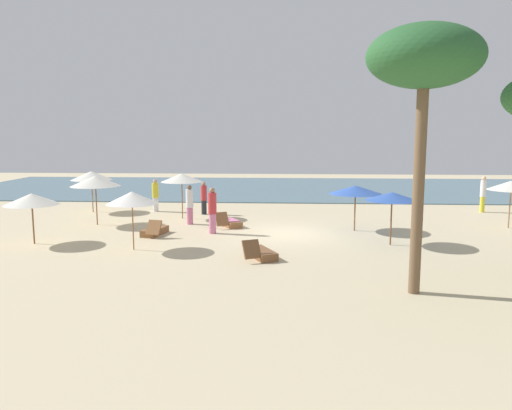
# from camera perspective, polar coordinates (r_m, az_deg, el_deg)

# --- Properties ---
(ground_plane) EXTENTS (60.00, 60.00, 0.00)m
(ground_plane) POSITION_cam_1_polar(r_m,az_deg,el_deg) (21.40, 3.69, -3.25)
(ground_plane) COLOR beige
(ocean_water) EXTENTS (48.00, 16.00, 0.06)m
(ocean_water) POSITION_cam_1_polar(r_m,az_deg,el_deg) (38.20, 3.49, 1.91)
(ocean_water) COLOR slate
(ocean_water) RESTS_ON ground_plane
(umbrella_0) EXTENTS (2.26, 2.26, 2.28)m
(umbrella_0) POSITION_cam_1_polar(r_m,az_deg,el_deg) (24.29, -17.66, 2.60)
(umbrella_0) COLOR brown
(umbrella_0) RESTS_ON ground_plane
(umbrella_1) EXTENTS (2.02, 2.02, 2.13)m
(umbrella_1) POSITION_cam_1_polar(r_m,az_deg,el_deg) (25.01, 26.85, 1.98)
(umbrella_1) COLOR olive
(umbrella_1) RESTS_ON ground_plane
(umbrella_2) EXTENTS (2.04, 2.04, 2.23)m
(umbrella_2) POSITION_cam_1_polar(r_m,az_deg,el_deg) (25.11, -8.37, 3.06)
(umbrella_2) COLOR brown
(umbrella_2) RESTS_ON ground_plane
(umbrella_3) EXTENTS (2.28, 2.28, 1.97)m
(umbrella_3) POSITION_cam_1_polar(r_m,az_deg,el_deg) (22.15, 11.16, 1.70)
(umbrella_3) COLOR brown
(umbrella_3) RESTS_ON ground_plane
(umbrella_4) EXTENTS (2.04, 2.04, 1.95)m
(umbrella_4) POSITION_cam_1_polar(r_m,az_deg,el_deg) (21.00, -23.98, 0.61)
(umbrella_4) COLOR brown
(umbrella_4) RESTS_ON ground_plane
(umbrella_5) EXTENTS (1.86, 1.86, 2.14)m
(umbrella_5) POSITION_cam_1_polar(r_m,az_deg,el_deg) (18.72, -13.81, 0.80)
(umbrella_5) COLOR brown
(umbrella_5) RESTS_ON ground_plane
(umbrella_6) EXTENTS (2.00, 2.00, 2.03)m
(umbrella_6) POSITION_cam_1_polar(r_m,az_deg,el_deg) (19.64, 15.10, 0.94)
(umbrella_6) COLOR brown
(umbrella_6) RESTS_ON ground_plane
(umbrella_7) EXTENTS (2.14, 2.14, 2.19)m
(umbrella_7) POSITION_cam_1_polar(r_m,az_deg,el_deg) (28.24, -18.07, 3.17)
(umbrella_7) COLOR olive
(umbrella_7) RESTS_ON ground_plane
(lounger_0) EXTENTS (1.24, 1.74, 0.74)m
(lounger_0) POSITION_cam_1_polar(r_m,az_deg,el_deg) (17.29, 0.51, -5.46)
(lounger_0) COLOR brown
(lounger_0) RESTS_ON ground_plane
(lounger_1) EXTENTS (1.28, 1.74, 0.73)m
(lounger_1) POSITION_cam_1_polar(r_m,az_deg,el_deg) (22.99, -2.98, -1.99)
(lounger_1) COLOR brown
(lounger_1) RESTS_ON ground_plane
(lounger_2) EXTENTS (0.93, 1.75, 0.72)m
(lounger_2) POSITION_cam_1_polar(r_m,az_deg,el_deg) (21.49, -11.36, -2.89)
(lounger_2) COLOR brown
(lounger_2) RESTS_ON ground_plane
(person_0) EXTENTS (0.48, 0.48, 1.74)m
(person_0) POSITION_cam_1_polar(r_m,az_deg,el_deg) (27.67, -11.28, 1.08)
(person_0) COLOR white
(person_0) RESTS_ON ground_plane
(person_1) EXTENTS (0.34, 0.34, 1.84)m
(person_1) POSITION_cam_1_polar(r_m,az_deg,el_deg) (23.58, -7.50, 0.07)
(person_1) COLOR #D17299
(person_1) RESTS_ON ground_plane
(person_2) EXTENTS (0.41, 0.41, 1.93)m
(person_2) POSITION_cam_1_polar(r_m,az_deg,el_deg) (29.48, 24.22, 1.19)
(person_2) COLOR yellow
(person_2) RESTS_ON ground_plane
(person_3) EXTENTS (0.45, 0.45, 1.95)m
(person_3) POSITION_cam_1_polar(r_m,az_deg,el_deg) (21.34, -4.95, -0.59)
(person_3) COLOR #D17299
(person_3) RESTS_ON ground_plane
(person_4) EXTENTS (0.43, 0.43, 1.69)m
(person_4) POSITION_cam_1_polar(r_m,az_deg,el_deg) (26.34, -5.90, 0.79)
(person_4) COLOR #26262D
(person_4) RESTS_ON ground_plane
(palm_3) EXTENTS (2.92, 2.92, 6.95)m
(palm_3) POSITION_cam_1_polar(r_m,az_deg,el_deg) (13.83, 18.47, 15.14)
(palm_3) COLOR brown
(palm_3) RESTS_ON ground_plane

